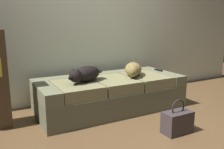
{
  "coord_description": "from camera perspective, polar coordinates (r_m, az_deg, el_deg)",
  "views": [
    {
      "loc": [
        -1.49,
        -1.74,
        1.15
      ],
      "look_at": [
        0.0,
        0.99,
        0.49
      ],
      "focal_mm": 38.02,
      "sensor_mm": 36.0,
      "label": 1
    }
  ],
  "objects": [
    {
      "name": "handbag",
      "position": [
        2.69,
        15.41,
        -10.91
      ],
      "size": [
        0.32,
        0.18,
        0.38
      ],
      "color": "#3A3132",
      "rests_on": "ground"
    },
    {
      "name": "back_wall",
      "position": [
        3.77,
        -5.46,
        15.66
      ],
      "size": [
        6.4,
        0.1,
        2.8
      ],
      "primitive_type": "cube",
      "color": "silver",
      "rests_on": "ground"
    },
    {
      "name": "tv_remote",
      "position": [
        3.77,
        11.11,
        1.06
      ],
      "size": [
        0.05,
        0.15,
        0.02
      ],
      "primitive_type": "cube",
      "rotation": [
        0.0,
        0.0,
        0.02
      ],
      "color": "black",
      "rests_on": "couch"
    },
    {
      "name": "ground_plane",
      "position": [
        2.57,
        11.01,
        -14.96
      ],
      "size": [
        10.0,
        10.0,
        0.0
      ],
      "primitive_type": "plane",
      "color": "brown"
    },
    {
      "name": "couch",
      "position": [
        3.29,
        -0.43,
        -4.51
      ],
      "size": [
        1.98,
        0.89,
        0.44
      ],
      "color": "#5F6047",
      "rests_on": "ground"
    },
    {
      "name": "dog_tan",
      "position": [
        3.32,
        5.12,
        1.24
      ],
      "size": [
        0.43,
        0.5,
        0.19
      ],
      "color": "olive",
      "rests_on": "couch"
    },
    {
      "name": "dog_dark",
      "position": [
        3.0,
        -6.51,
        0.14
      ],
      "size": [
        0.55,
        0.41,
        0.2
      ],
      "color": "black",
      "rests_on": "couch"
    }
  ]
}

